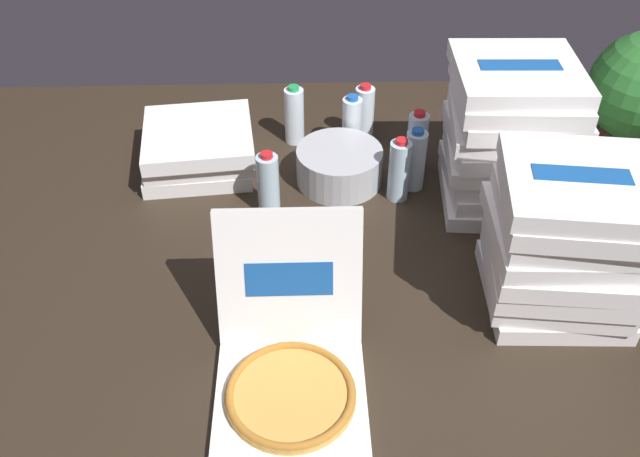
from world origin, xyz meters
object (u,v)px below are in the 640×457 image
(open_pizza_box, at_px, (290,361))
(water_bottle_4, at_px, (417,142))
(water_bottle_3, at_px, (294,115))
(pizza_stack_left_far, at_px, (564,240))
(pizza_stack_left_mid, at_px, (509,136))
(water_bottle_6, at_px, (399,170))
(pizza_stack_right_far, at_px, (198,147))
(water_bottle_1, at_px, (352,125))
(water_bottle_0, at_px, (415,160))
(water_bottle_5, at_px, (364,114))
(ice_bucket, at_px, (339,166))
(water_bottle_2, at_px, (268,184))

(open_pizza_box, height_order, water_bottle_4, open_pizza_box)
(water_bottle_3, bearing_deg, pizza_stack_left_far, -49.30)
(pizza_stack_left_mid, distance_m, water_bottle_4, 0.33)
(water_bottle_3, bearing_deg, water_bottle_6, -46.03)
(open_pizza_box, relative_size, pizza_stack_right_far, 1.14)
(pizza_stack_left_far, xyz_separation_m, water_bottle_1, (-0.50, 0.74, -0.10))
(water_bottle_0, bearing_deg, pizza_stack_left_mid, -14.00)
(pizza_stack_left_mid, relative_size, water_bottle_5, 2.12)
(pizza_stack_left_mid, distance_m, water_bottle_6, 0.35)
(water_bottle_3, bearing_deg, ice_bucket, -59.69)
(pizza_stack_right_far, xyz_separation_m, water_bottle_1, (0.53, 0.08, 0.03))
(pizza_stack_right_far, relative_size, water_bottle_3, 1.88)
(pizza_stack_left_mid, xyz_separation_m, water_bottle_3, (-0.66, 0.36, -0.13))
(pizza_stack_left_mid, relative_size, water_bottle_6, 2.12)
(water_bottle_0, relative_size, water_bottle_4, 1.00)
(pizza_stack_left_mid, bearing_deg, water_bottle_1, 148.31)
(water_bottle_2, bearing_deg, water_bottle_6, 8.68)
(ice_bucket, bearing_deg, pizza_stack_left_mid, -11.43)
(pizza_stack_left_far, relative_size, ice_bucket, 1.47)
(water_bottle_0, relative_size, water_bottle_6, 1.00)
(water_bottle_1, distance_m, water_bottle_2, 0.44)
(pizza_stack_left_mid, distance_m, ice_bucket, 0.55)
(pizza_stack_right_far, xyz_separation_m, water_bottle_6, (0.66, -0.19, 0.03))
(pizza_stack_left_far, relative_size, water_bottle_0, 1.89)
(water_bottle_6, bearing_deg, water_bottle_4, 64.34)
(water_bottle_0, height_order, water_bottle_4, same)
(water_bottle_2, xyz_separation_m, water_bottle_6, (0.41, 0.06, 0.00))
(water_bottle_0, relative_size, water_bottle_1, 1.00)
(pizza_stack_left_mid, distance_m, water_bottle_2, 0.75)
(water_bottle_4, height_order, water_bottle_5, same)
(water_bottle_4, relative_size, water_bottle_5, 1.00)
(pizza_stack_right_far, distance_m, water_bottle_4, 0.74)
(pizza_stack_left_far, height_order, pizza_stack_left_mid, pizza_stack_left_mid)
(water_bottle_1, xyz_separation_m, water_bottle_3, (-0.20, 0.07, 0.00))
(open_pizza_box, relative_size, water_bottle_1, 2.14)
(pizza_stack_right_far, bearing_deg, water_bottle_4, -2.35)
(water_bottle_5, bearing_deg, open_pizza_box, -103.51)
(pizza_stack_left_far, height_order, water_bottle_1, pizza_stack_left_far)
(water_bottle_2, relative_size, water_bottle_6, 1.00)
(open_pizza_box, height_order, water_bottle_6, open_pizza_box)
(water_bottle_2, height_order, water_bottle_5, same)
(pizza_stack_left_mid, xyz_separation_m, water_bottle_5, (-0.41, 0.36, -0.13))
(water_bottle_5, bearing_deg, ice_bucket, -111.71)
(open_pizza_box, height_order, pizza_stack_right_far, open_pizza_box)
(water_bottle_1, relative_size, water_bottle_5, 1.00)
(pizza_stack_left_far, xyz_separation_m, water_bottle_5, (-0.45, 0.81, -0.10))
(ice_bucket, bearing_deg, pizza_stack_right_far, 167.89)
(water_bottle_2, height_order, water_bottle_3, same)
(open_pizza_box, relative_size, ice_bucket, 1.66)
(water_bottle_3, bearing_deg, pizza_stack_left_mid, -28.36)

